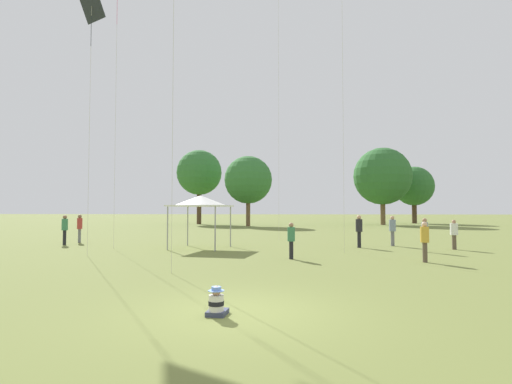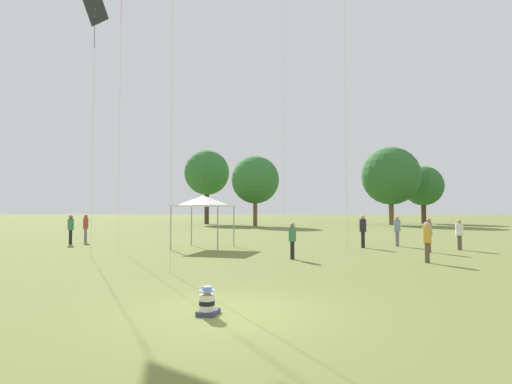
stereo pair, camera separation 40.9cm
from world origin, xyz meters
The scene contains 16 objects.
ground_plane centered at (0.00, 0.00, 0.00)m, with size 300.00×300.00×0.00m, color olive.
seated_toddler centered at (-0.43, -0.31, 0.25)m, with size 0.44×0.53×0.61m.
person_standing_0 centered at (7.40, 15.60, 1.06)m, with size 0.50×0.50×1.78m.
person_standing_1 centered at (6.76, 8.36, 0.99)m, with size 0.44×0.44×1.67m.
person_standing_2 centered at (1.29, 9.03, 0.95)m, with size 0.41×0.41×1.59m.
person_standing_3 centered at (5.23, 14.45, 1.10)m, with size 0.40×0.40×1.84m.
person_standing_4 centered at (8.14, 12.37, 1.04)m, with size 0.44×0.44×1.72m.
person_standing_5 centered at (-12.25, 16.56, 1.11)m, with size 0.37×0.37×1.82m.
person_standing_6 centered at (10.16, 13.74, 0.94)m, with size 0.55×0.55×1.60m.
person_standing_7 centered at (-12.36, 14.98, 1.09)m, with size 0.44×0.44×1.81m.
canopy_tent centered at (-3.67, 13.48, 2.61)m, with size 3.43×3.43×2.94m.
kite_4 centered at (-8.24, 9.66, 11.75)m, with size 1.52×1.24×12.62m.
distant_tree_0 centered at (14.59, 47.22, 6.66)m, with size 7.85×7.85×10.60m.
distant_tree_1 centered at (20.66, 53.04, 5.60)m, with size 5.89×5.89×8.57m.
distant_tree_2 centered at (-11.12, 48.03, 7.39)m, with size 6.47×6.47×10.66m.
distant_tree_3 centered at (-3.50, 41.92, 5.87)m, with size 6.07×6.07×8.92m.
Camera 1 is at (0.95, -8.54, 2.20)m, focal length 28.00 mm.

